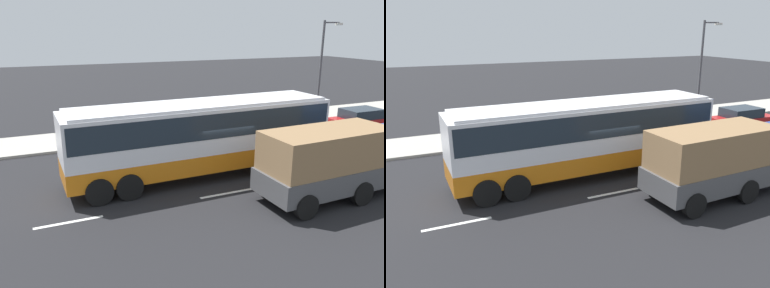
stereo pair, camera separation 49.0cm
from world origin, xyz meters
The scene contains 9 objects.
ground_plane centered at (0.00, 0.00, 0.00)m, with size 120.00×120.00×0.00m, color black.
sidewalk_curb centered at (0.00, 8.32, 0.07)m, with size 80.00×4.00×0.15m, color #A8A399.
lane_centreline centered at (0.24, -2.11, 0.00)m, with size 37.14×0.16×0.01m.
coach_bus centered at (-0.71, 0.20, 2.15)m, with size 12.37×2.93×3.46m.
cargo_truck centered at (3.71, -4.02, 1.56)m, with size 7.79×2.71×2.86m.
car_red_compact centered at (12.36, 3.30, 0.81)m, with size 4.45×1.99×1.54m.
pedestrian_near_curb centered at (-1.07, 6.90, 1.04)m, with size 0.32×0.32×1.56m.
pedestrian_at_crossing centered at (8.90, 8.48, 1.10)m, with size 0.32×0.32×1.65m.
street_lamp centered at (11.54, 6.57, 4.13)m, with size 1.60×0.24×6.96m.
Camera 2 is at (-8.27, -15.02, 6.65)m, focal length 36.34 mm.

